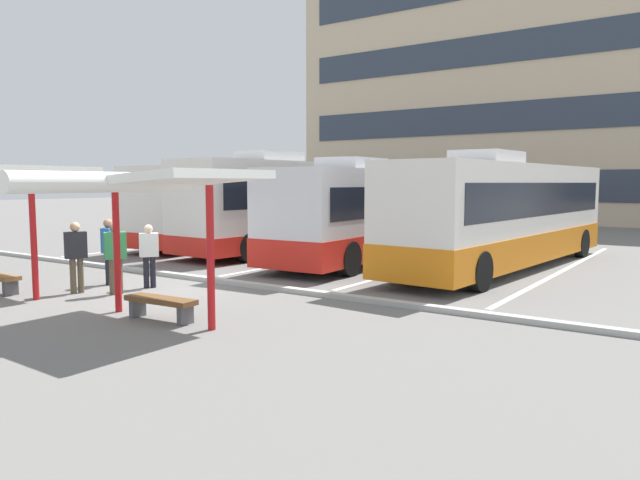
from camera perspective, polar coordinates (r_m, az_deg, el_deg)
The scene contains 18 objects.
ground_plane at distance 15.40m, azimuth -16.58°, elevation -4.64°, with size 160.00×160.00×0.00m, color slate.
terminal_building at distance 48.85m, azimuth 20.83°, elevation 12.55°, with size 33.14×15.60×20.60m.
coach_bus_0 at distance 26.73m, azimuth -7.28°, elevation 3.43°, with size 3.53×12.52×3.61m.
coach_bus_1 at distance 23.27m, azimuth -2.58°, elevation 3.39°, with size 3.20×10.65×3.79m.
coach_bus_2 at distance 20.35m, azimuth 4.82°, elevation 2.45°, with size 2.91×10.23×3.44m.
coach_bus_3 at distance 19.31m, azimuth 17.34°, elevation 2.23°, with size 3.33×12.06×3.56m.
lane_stripe_0 at distance 27.54m, azimuth -11.08°, elevation -0.11°, with size 0.16×14.00×0.01m, color white.
lane_stripe_1 at distance 24.92m, azimuth -4.81°, elevation -0.61°, with size 0.16×14.00×0.01m, color white.
lane_stripe_2 at distance 22.66m, azimuth 2.81°, elevation -1.20°, with size 0.16×14.00×0.01m, color white.
lane_stripe_3 at distance 20.89m, azimuth 11.93°, elevation -1.89°, with size 0.16×14.00×0.01m, color white.
lane_stripe_4 at distance 19.74m, azimuth 22.41°, elevation -2.62°, with size 0.16×14.00×0.01m, color white.
waiting_shelter_1 at distance 11.57m, azimuth -16.15°, elevation 5.11°, with size 3.67×4.20×2.89m.
bench_1 at distance 11.94m, azimuth -15.01°, elevation -5.89°, with size 1.60×0.53×0.45m.
platform_kerb at distance 16.60m, azimuth -11.57°, elevation -3.59°, with size 44.00×0.24×0.12m, color #ADADA8.
waiting_passenger_0 at distance 15.41m, azimuth -22.33°, elevation -1.07°, with size 0.40×0.54×1.72m.
waiting_passenger_1 at distance 16.38m, azimuth -19.57°, elevation -0.59°, with size 0.45×0.54×1.72m.
waiting_passenger_2 at distance 14.93m, azimuth -19.01°, elevation -1.15°, with size 0.42×0.54×1.72m.
waiting_passenger_3 at distance 15.61m, azimuth -16.05°, elevation -1.08°, with size 0.45×0.51×1.61m.
Camera 1 is at (11.86, -9.46, 2.66)m, focal length 33.43 mm.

